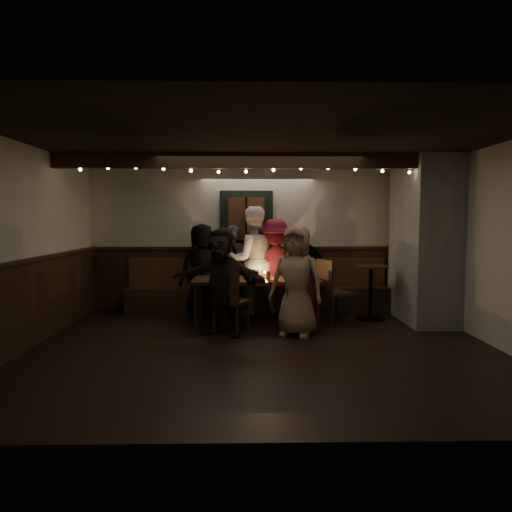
{
  "coord_description": "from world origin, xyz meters",
  "views": [
    {
      "loc": [
        -0.18,
        -5.74,
        1.65
      ],
      "look_at": [
        -0.04,
        1.6,
        1.05
      ],
      "focal_mm": 32.0,
      "sensor_mm": 36.0,
      "label": 1
    }
  ],
  "objects_px": {
    "person_b": "(232,270)",
    "person_f": "(222,281)",
    "chair_near_left": "(228,296)",
    "person_c": "(252,261)",
    "chair_end": "(330,287)",
    "person_d": "(275,267)",
    "person_a": "(202,269)",
    "dining_table": "(256,282)",
    "high_top": "(371,285)",
    "person_g": "(296,281)",
    "chair_near_right": "(299,301)",
    "person_e": "(304,271)"
  },
  "relations": [
    {
      "from": "chair_end",
      "to": "person_d",
      "type": "distance_m",
      "value": 1.11
    },
    {
      "from": "chair_end",
      "to": "person_f",
      "type": "bearing_deg",
      "value": -155.61
    },
    {
      "from": "person_b",
      "to": "person_d",
      "type": "relative_size",
      "value": 0.94
    },
    {
      "from": "person_c",
      "to": "person_d",
      "type": "bearing_deg",
      "value": 165.91
    },
    {
      "from": "person_g",
      "to": "person_a",
      "type": "bearing_deg",
      "value": 157.6
    },
    {
      "from": "chair_near_right",
      "to": "person_f",
      "type": "bearing_deg",
      "value": -179.1
    },
    {
      "from": "person_a",
      "to": "person_c",
      "type": "relative_size",
      "value": 0.84
    },
    {
      "from": "person_d",
      "to": "person_f",
      "type": "distance_m",
      "value": 1.67
    },
    {
      "from": "dining_table",
      "to": "person_g",
      "type": "height_order",
      "value": "person_g"
    },
    {
      "from": "person_c",
      "to": "person_e",
      "type": "xyz_separation_m",
      "value": [
        0.89,
        -0.06,
        -0.17
      ]
    },
    {
      "from": "chair_near_right",
      "to": "chair_near_left",
      "type": "bearing_deg",
      "value": 179.83
    },
    {
      "from": "person_b",
      "to": "person_f",
      "type": "distance_m",
      "value": 1.45
    },
    {
      "from": "person_a",
      "to": "person_f",
      "type": "relative_size",
      "value": 1.02
    },
    {
      "from": "person_a",
      "to": "person_d",
      "type": "distance_m",
      "value": 1.26
    },
    {
      "from": "chair_near_right",
      "to": "person_f",
      "type": "relative_size",
      "value": 0.56
    },
    {
      "from": "chair_near_left",
      "to": "person_a",
      "type": "height_order",
      "value": "person_a"
    },
    {
      "from": "chair_end",
      "to": "person_b",
      "type": "height_order",
      "value": "person_b"
    },
    {
      "from": "chair_near_right",
      "to": "person_g",
      "type": "bearing_deg",
      "value": -130.13
    },
    {
      "from": "person_g",
      "to": "high_top",
      "type": "bearing_deg",
      "value": 59.61
    },
    {
      "from": "chair_end",
      "to": "person_f",
      "type": "relative_size",
      "value": 0.65
    },
    {
      "from": "person_b",
      "to": "dining_table",
      "type": "bearing_deg",
      "value": 116.09
    },
    {
      "from": "chair_near_left",
      "to": "person_c",
      "type": "distance_m",
      "value": 1.52
    },
    {
      "from": "person_b",
      "to": "person_g",
      "type": "distance_m",
      "value": 1.77
    },
    {
      "from": "person_c",
      "to": "person_f",
      "type": "distance_m",
      "value": 1.52
    },
    {
      "from": "chair_near_left",
      "to": "person_a",
      "type": "bearing_deg",
      "value": 110.02
    },
    {
      "from": "chair_near_left",
      "to": "person_d",
      "type": "bearing_deg",
      "value": 62.09
    },
    {
      "from": "chair_near_right",
      "to": "person_e",
      "type": "xyz_separation_m",
      "value": [
        0.23,
        1.36,
        0.27
      ]
    },
    {
      "from": "person_a",
      "to": "person_b",
      "type": "distance_m",
      "value": 0.52
    },
    {
      "from": "chair_end",
      "to": "person_c",
      "type": "distance_m",
      "value": 1.46
    },
    {
      "from": "dining_table",
      "to": "person_b",
      "type": "height_order",
      "value": "person_b"
    },
    {
      "from": "high_top",
      "to": "person_b",
      "type": "bearing_deg",
      "value": 168.15
    },
    {
      "from": "person_d",
      "to": "chair_end",
      "type": "bearing_deg",
      "value": 137.05
    },
    {
      "from": "person_c",
      "to": "person_d",
      "type": "height_order",
      "value": "person_c"
    },
    {
      "from": "chair_near_left",
      "to": "chair_end",
      "type": "xyz_separation_m",
      "value": [
        1.59,
        0.74,
        0.01
      ]
    },
    {
      "from": "person_b",
      "to": "person_f",
      "type": "relative_size",
      "value": 1.0
    },
    {
      "from": "dining_table",
      "to": "person_g",
      "type": "bearing_deg",
      "value": -55.33
    },
    {
      "from": "person_c",
      "to": "person_g",
      "type": "relative_size",
      "value": 1.2
    },
    {
      "from": "person_c",
      "to": "person_f",
      "type": "height_order",
      "value": "person_c"
    },
    {
      "from": "person_c",
      "to": "person_f",
      "type": "xyz_separation_m",
      "value": [
        -0.45,
        -1.45,
        -0.16
      ]
    },
    {
      "from": "chair_near_right",
      "to": "person_g",
      "type": "distance_m",
      "value": 0.3
    },
    {
      "from": "person_a",
      "to": "person_c",
      "type": "xyz_separation_m",
      "value": [
        0.86,
        0.04,
        0.15
      ]
    },
    {
      "from": "chair_near_right",
      "to": "person_e",
      "type": "height_order",
      "value": "person_e"
    },
    {
      "from": "dining_table",
      "to": "person_e",
      "type": "distance_m",
      "value": 1.05
    },
    {
      "from": "chair_end",
      "to": "person_c",
      "type": "xyz_separation_m",
      "value": [
        -1.23,
        0.68,
        0.36
      ]
    },
    {
      "from": "person_c",
      "to": "person_e",
      "type": "bearing_deg",
      "value": 161.93
    },
    {
      "from": "high_top",
      "to": "person_a",
      "type": "bearing_deg",
      "value": 170.99
    },
    {
      "from": "dining_table",
      "to": "person_c",
      "type": "xyz_separation_m",
      "value": [
        -0.05,
        0.7,
        0.28
      ]
    },
    {
      "from": "chair_end",
      "to": "chair_near_left",
      "type": "bearing_deg",
      "value": -155.02
    },
    {
      "from": "dining_table",
      "to": "high_top",
      "type": "distance_m",
      "value": 1.9
    },
    {
      "from": "chair_near_left",
      "to": "person_a",
      "type": "xyz_separation_m",
      "value": [
        -0.51,
        1.39,
        0.23
      ]
    }
  ]
}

